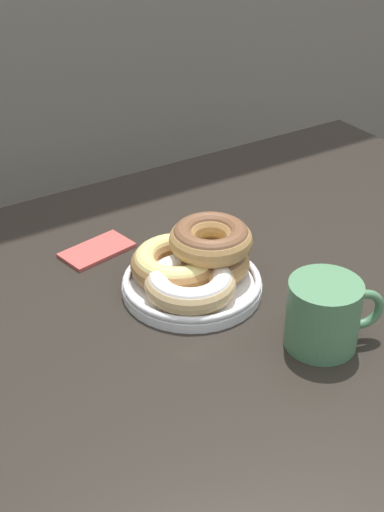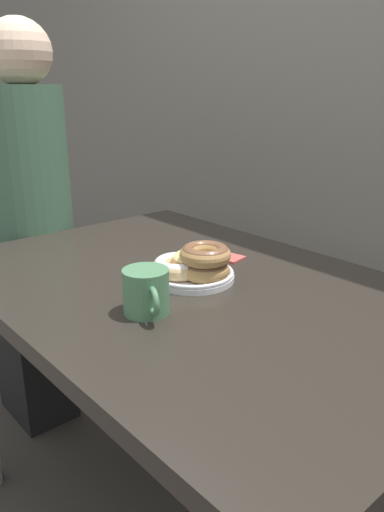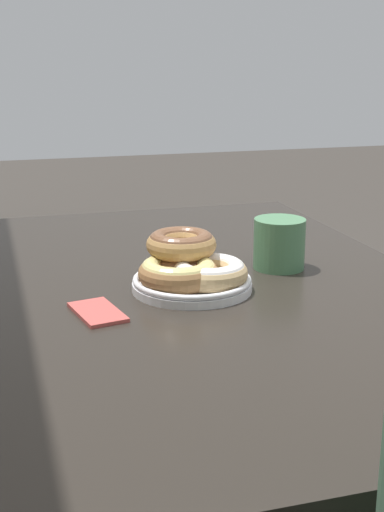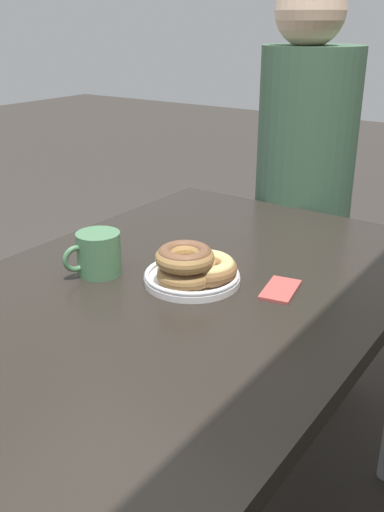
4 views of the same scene
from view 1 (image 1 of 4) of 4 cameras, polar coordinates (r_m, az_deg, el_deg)
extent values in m
cube|color=#28231E|center=(1.05, 1.60, -3.74)|extent=(1.25, 0.83, 0.04)
cylinder|color=#99999E|center=(1.79, 10.20, -2.40)|extent=(0.05, 0.05, 0.73)
cylinder|color=white|center=(1.04, 0.00, -2.48)|extent=(0.20, 0.20, 0.01)
torus|color=white|center=(1.03, 0.00, -1.93)|extent=(0.20, 0.20, 0.01)
torus|color=#B2844C|center=(1.05, 1.46, -0.50)|extent=(0.16, 0.16, 0.04)
torus|color=brown|center=(1.04, 1.46, -0.20)|extent=(0.14, 0.14, 0.03)
torus|color=#9E7042|center=(1.04, -1.25, -0.67)|extent=(0.19, 0.19, 0.04)
torus|color=#E0D17F|center=(1.03, -1.26, -0.33)|extent=(0.18, 0.18, 0.03)
torus|color=#D6B27A|center=(1.00, -0.15, -2.24)|extent=(0.18, 0.18, 0.04)
torus|color=white|center=(0.99, -0.15, -1.92)|extent=(0.17, 0.17, 0.03)
torus|color=#B2844C|center=(1.03, 1.51, 1.31)|extent=(0.14, 0.14, 0.04)
torus|color=brown|center=(1.02, 1.51, 1.64)|extent=(0.13, 0.13, 0.03)
cylinder|color=#4C7F56|center=(0.93, 10.43, -4.62)|extent=(0.10, 0.10, 0.09)
cylinder|color=#382114|center=(0.91, 10.68, -2.54)|extent=(0.08, 0.08, 0.00)
torus|color=#4C7F56|center=(0.95, 13.46, -4.19)|extent=(0.06, 0.03, 0.06)
cube|color=#BC4C47|center=(1.14, -7.62, 0.46)|extent=(0.12, 0.08, 0.01)
camera|label=2|loc=(1.31, 59.25, 10.31)|focal=35.00mm
camera|label=3|loc=(1.25, -62.76, 5.21)|focal=50.00mm
camera|label=4|loc=(1.91, 14.59, 28.73)|focal=40.00mm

